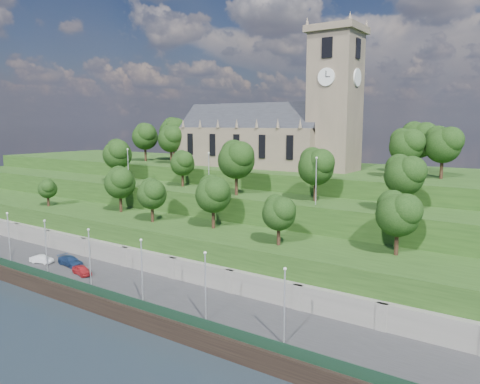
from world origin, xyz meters
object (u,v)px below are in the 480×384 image
Objects in this scene: car_left at (82,270)px; car_right at (70,261)px; church at (273,130)px; car_middle at (42,259)px.

car_left is 0.79× the size of car_right.
car_middle is (-17.84, -41.19, -19.90)m from church.
church reaches higher than car_right.
church is 45.96m from car_right.
car_left is at bearing -100.62° from church.
car_left is 5.58m from car_right.
car_right is at bearing -86.44° from car_middle.
church is 46.39m from car_left.
church reaches higher than car_left.
church is 49.10m from car_middle.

